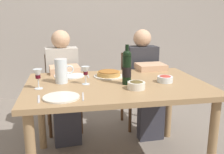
% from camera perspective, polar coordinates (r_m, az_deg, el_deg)
% --- Properties ---
extents(back_wall, '(8.00, 0.10, 2.80)m').
position_cam_1_polar(back_wall, '(4.22, -5.22, 14.87)').
color(back_wall, '#A3998E').
rests_on(back_wall, ground).
extents(dining_table, '(1.50, 1.00, 0.76)m').
position_cam_1_polar(dining_table, '(2.17, 0.99, -3.71)').
color(dining_table, '#9E7A51').
rests_on(dining_table, ground).
extents(wine_bottle, '(0.07, 0.07, 0.33)m').
position_cam_1_polar(wine_bottle, '(2.08, 3.33, 2.19)').
color(wine_bottle, black).
rests_on(wine_bottle, dining_table).
extents(water_pitcher, '(0.16, 0.10, 0.20)m').
position_cam_1_polar(water_pitcher, '(2.17, -11.26, 1.02)').
color(water_pitcher, silver).
rests_on(water_pitcher, dining_table).
extents(baked_tart, '(0.28, 0.28, 0.06)m').
position_cam_1_polar(baked_tart, '(2.35, -0.73, 0.73)').
color(baked_tart, silver).
rests_on(baked_tart, dining_table).
extents(salad_bowl, '(0.13, 0.13, 0.06)m').
position_cam_1_polar(salad_bowl, '(2.21, 11.79, -0.35)').
color(salad_bowl, silver).
rests_on(salad_bowl, dining_table).
extents(olive_bowl, '(0.14, 0.14, 0.07)m').
position_cam_1_polar(olive_bowl, '(1.97, 5.47, -1.73)').
color(olive_bowl, silver).
rests_on(olive_bowl, dining_table).
extents(wine_glass_left_diner, '(0.07, 0.07, 0.15)m').
position_cam_1_polar(wine_glass_left_diner, '(2.09, -5.93, 1.19)').
color(wine_glass_left_diner, silver).
rests_on(wine_glass_left_diner, dining_table).
extents(wine_glass_right_diner, '(0.07, 0.07, 0.16)m').
position_cam_1_polar(wine_glass_right_diner, '(2.03, -16.25, 0.46)').
color(wine_glass_right_diner, silver).
rests_on(wine_glass_right_diner, dining_table).
extents(dinner_plate_left_setting, '(0.25, 0.25, 0.01)m').
position_cam_1_polar(dinner_plate_left_setting, '(1.80, -11.29, -4.46)').
color(dinner_plate_left_setting, silver).
rests_on(dinner_plate_left_setting, dining_table).
extents(dinner_plate_right_setting, '(0.23, 0.23, 0.01)m').
position_cam_1_polar(dinner_plate_right_setting, '(2.40, -9.02, 0.29)').
color(dinner_plate_right_setting, silver).
rests_on(dinner_plate_right_setting, dining_table).
extents(fork_left_setting, '(0.03, 0.16, 0.00)m').
position_cam_1_polar(fork_left_setting, '(1.81, -16.06, -4.76)').
color(fork_left_setting, silver).
rests_on(fork_left_setting, dining_table).
extents(knife_left_setting, '(0.02, 0.18, 0.00)m').
position_cam_1_polar(knife_left_setting, '(1.80, -6.49, -4.34)').
color(knife_left_setting, silver).
rests_on(knife_left_setting, dining_table).
extents(knife_right_setting, '(0.01, 0.18, 0.00)m').
position_cam_1_polar(knife_right_setting, '(2.41, -5.45, 0.36)').
color(knife_right_setting, silver).
rests_on(knife_right_setting, dining_table).
extents(spoon_right_setting, '(0.03, 0.16, 0.00)m').
position_cam_1_polar(spoon_right_setting, '(2.40, -12.59, 0.04)').
color(spoon_right_setting, silver).
rests_on(spoon_right_setting, dining_table).
extents(chair_left, '(0.44, 0.44, 0.87)m').
position_cam_1_polar(chair_left, '(3.04, -11.04, -2.17)').
color(chair_left, brown).
rests_on(chair_left, ground).
extents(diner_left, '(0.37, 0.53, 1.16)m').
position_cam_1_polar(diner_left, '(2.78, -10.77, -1.10)').
color(diner_left, '#B7B2A8').
rests_on(diner_left, ground).
extents(chair_right, '(0.42, 0.42, 0.87)m').
position_cam_1_polar(chair_right, '(3.12, 5.77, -1.53)').
color(chair_right, brown).
rests_on(chair_right, ground).
extents(diner_right, '(0.35, 0.51, 1.16)m').
position_cam_1_polar(diner_right, '(2.88, 7.31, -0.45)').
color(diner_right, '#2D2D33').
rests_on(diner_right, ground).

